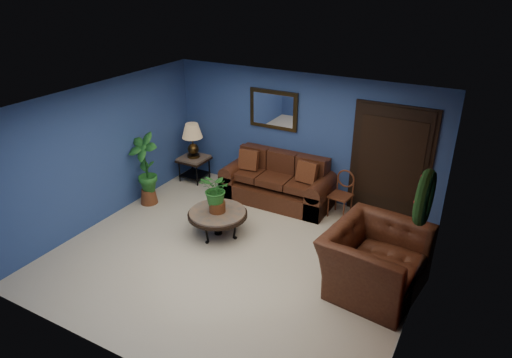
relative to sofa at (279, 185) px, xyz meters
The scene contains 18 objects.
floor 2.12m from the sofa, 82.68° to the right, with size 5.50×5.50×0.00m, color beige.
wall_back 1.06m from the sofa, 57.44° to the left, with size 5.50×0.04×2.50m, color #2D4685.
wall_left 3.37m from the sofa, 140.03° to the right, with size 0.04×5.00×2.50m, color #2D4685.
wall_right_brick 3.78m from the sofa, 34.60° to the right, with size 0.04×5.00×2.50m, color maroon.
ceiling 3.03m from the sofa, 82.68° to the right, with size 5.50×5.00×0.02m, color white.
crown_molding 4.21m from the sofa, 34.86° to the right, with size 0.03×5.00×0.14m, color white.
wall_mirror 1.49m from the sofa, 131.29° to the left, with size 1.02×0.06×0.77m, color #3E2B13.
closet_door 2.18m from the sofa, 10.91° to the left, with size 1.44×0.06×2.18m, color black.
wreath 3.84m from the sofa, 34.48° to the right, with size 0.72×0.72×0.16m, color black.
sofa is the anchor object (origin of this frame).
coffee_table 1.71m from the sofa, 101.87° to the right, with size 1.03×1.03×0.44m.
end_table 2.03m from the sofa, behind, with size 0.58×0.58×0.53m.
table_lamp 2.14m from the sofa, behind, with size 0.43×0.43×0.72m.
side_chair 1.31m from the sofa, ahead, with size 0.42×0.42×0.88m.
armchair 3.04m from the sofa, 37.18° to the right, with size 1.43×1.25×0.93m, color #472414.
coffee_plant 1.78m from the sofa, 101.87° to the right, with size 0.60×0.55×0.71m.
floor_plant 2.83m from the sofa, 22.12° to the right, with size 0.39×0.34×0.77m.
tall_plant 2.61m from the sofa, 148.02° to the right, with size 0.66×0.48×1.44m.
Camera 1 is at (3.27, -5.28, 4.26)m, focal length 32.00 mm.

